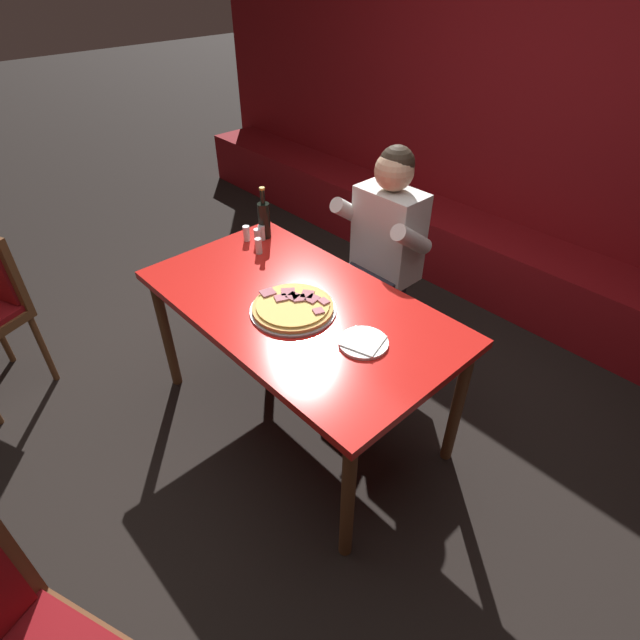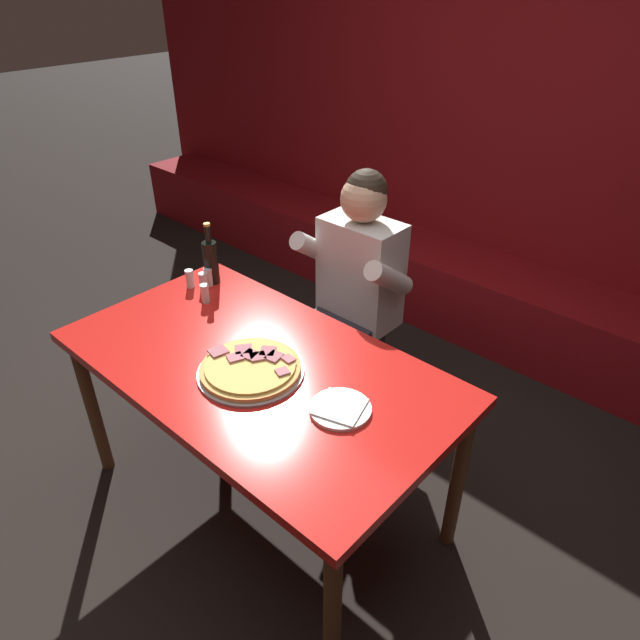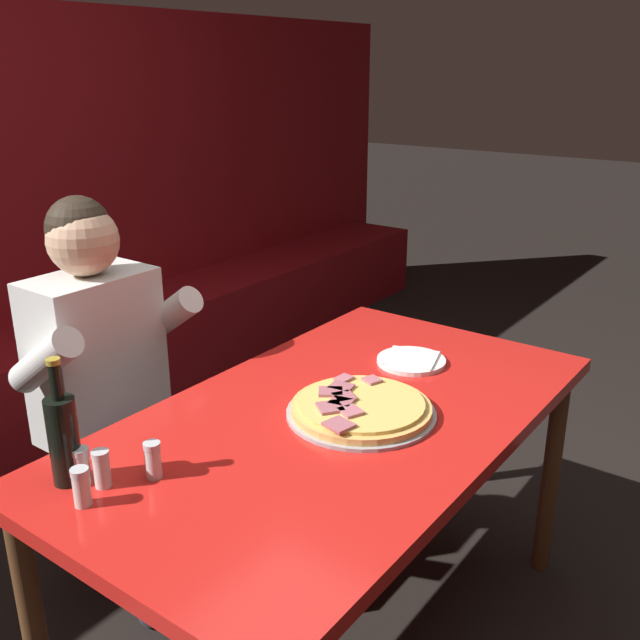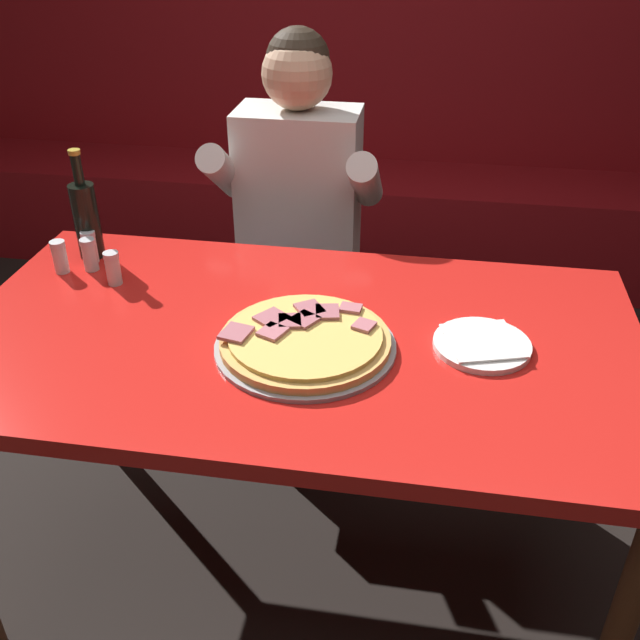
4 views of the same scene
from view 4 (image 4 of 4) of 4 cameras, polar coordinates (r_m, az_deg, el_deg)
The scene contains 12 objects.
ground_plane at distance 2.10m, azimuth -1.58°, elevation -18.93°, with size 24.00×24.00×0.00m, color black.
booth_wall_panel at distance 3.56m, azimuth 5.20°, elevation 20.64°, with size 6.80×0.16×1.90m, color maroon.
booth_bench at distance 3.47m, azimuth 4.16°, elevation 7.90°, with size 6.46×0.48×0.46m, color maroon.
main_dining_table at distance 1.63m, azimuth -1.93°, elevation -3.33°, with size 1.53×0.85×0.77m.
pizza at distance 1.53m, azimuth -1.22°, elevation -1.62°, with size 0.39×0.39×0.05m.
plate_white_paper at distance 1.57m, azimuth 12.83°, elevation -1.90°, with size 0.21×0.21×0.02m.
beer_bottle at distance 1.97m, azimuth -18.19°, elevation 7.79°, with size 0.07×0.07×0.29m.
shaker_red_pepper_flakes at distance 1.97m, azimuth -17.91°, elevation 5.49°, with size 0.04×0.04×0.09m.
shaker_parmesan at distance 1.92m, azimuth -17.94°, elevation 4.89°, with size 0.04×0.04×0.09m.
shaker_oregano at distance 1.94m, azimuth -20.07°, elevation 4.66°, with size 0.04×0.04×0.09m.
shaker_black_pepper at distance 1.84m, azimuth -16.21°, elevation 3.89°, with size 0.04×0.04×0.09m.
diner_seated_blue_shirt at distance 2.27m, azimuth -2.07°, elevation 7.73°, with size 0.53×0.53×1.27m.
Camera 4 is at (0.27, -1.31, 1.63)m, focal length 40.00 mm.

